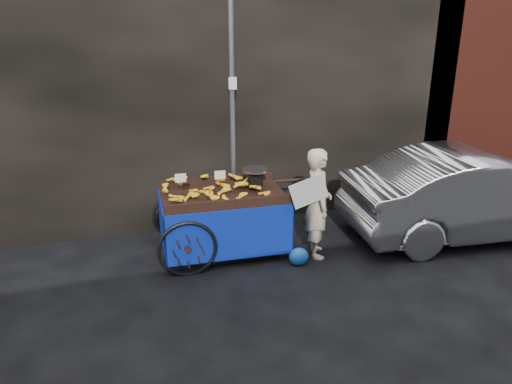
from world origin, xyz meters
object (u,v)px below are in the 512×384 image
object	(u,v)px
parked_car	(478,194)
vendor	(318,203)
banana_cart	(219,200)
plastic_bag	(299,256)

from	to	relation	value
parked_car	vendor	bearing A→B (deg)	93.36
banana_cart	parked_car	world-z (taller)	parked_car
vendor	plastic_bag	world-z (taller)	vendor
parked_car	plastic_bag	bearing A→B (deg)	97.84
banana_cart	plastic_bag	bearing A→B (deg)	-34.44
banana_cart	parked_car	xyz separation A→B (m)	(4.05, -0.59, -0.13)
banana_cart	plastic_bag	distance (m)	1.41
vendor	banana_cart	bearing A→B (deg)	82.88
vendor	plastic_bag	distance (m)	0.81
vendor	parked_car	distance (m)	2.72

